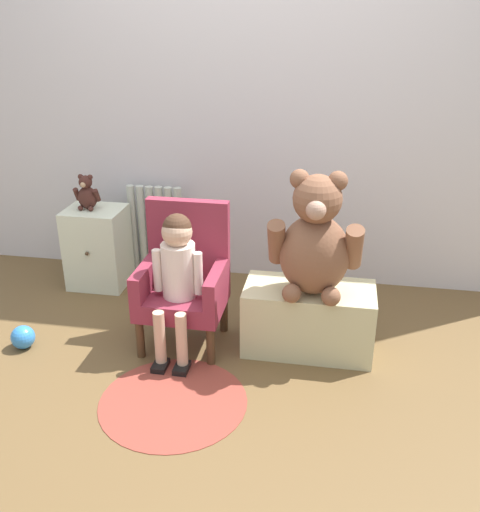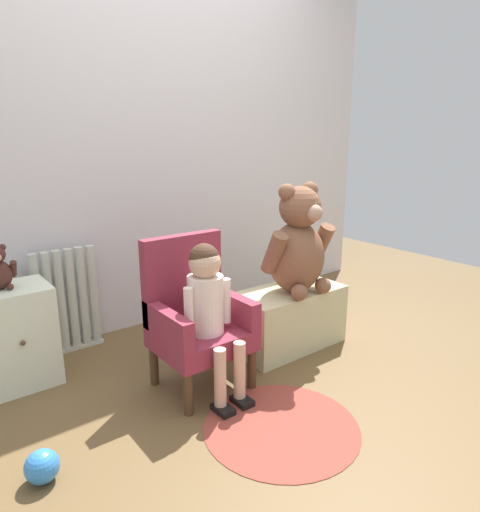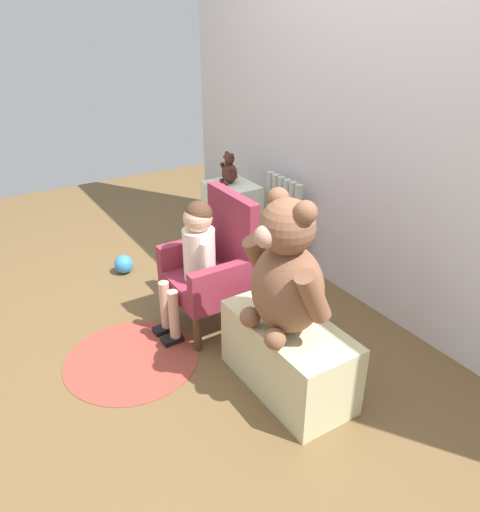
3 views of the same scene
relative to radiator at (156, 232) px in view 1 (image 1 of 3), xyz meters
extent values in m
plane|color=brown|center=(0.61, -1.19, -0.30)|extent=(6.00, 6.00, 0.00)
cube|color=silver|center=(0.61, 0.12, 0.90)|extent=(3.80, 0.05, 2.40)
cylinder|color=beige|center=(-0.16, 0.00, 0.01)|extent=(0.05, 0.05, 0.59)
cylinder|color=beige|center=(-0.09, 0.00, 0.01)|extent=(0.05, 0.05, 0.59)
cylinder|color=beige|center=(-0.03, 0.00, 0.01)|extent=(0.05, 0.05, 0.59)
cylinder|color=beige|center=(0.03, 0.00, 0.01)|extent=(0.05, 0.05, 0.59)
cylinder|color=beige|center=(0.09, 0.00, 0.01)|extent=(0.05, 0.05, 0.59)
cylinder|color=beige|center=(0.15, 0.00, 0.01)|extent=(0.05, 0.05, 0.59)
cube|color=beige|center=(0.00, 0.00, -0.29)|extent=(0.37, 0.05, 0.02)
cube|color=silver|center=(-0.32, -0.21, -0.05)|extent=(0.35, 0.30, 0.51)
sphere|color=#4C3823|center=(-0.32, -0.37, -0.02)|extent=(0.02, 0.02, 0.02)
cube|color=maroon|center=(0.39, -0.80, -0.04)|extent=(0.43, 0.39, 0.10)
cube|color=maroon|center=(0.39, -0.63, 0.23)|extent=(0.43, 0.06, 0.44)
cube|color=maroon|center=(0.21, -0.80, 0.08)|extent=(0.06, 0.39, 0.14)
cube|color=maroon|center=(0.58, -0.80, 0.08)|extent=(0.06, 0.39, 0.14)
cylinder|color=#4C331E|center=(0.21, -0.96, -0.20)|extent=(0.04, 0.04, 0.21)
cylinder|color=#4C331E|center=(0.58, -0.96, -0.20)|extent=(0.04, 0.04, 0.21)
cylinder|color=#4C331E|center=(0.21, -0.64, -0.20)|extent=(0.04, 0.04, 0.21)
cylinder|color=#4C331E|center=(0.58, -0.64, -0.20)|extent=(0.04, 0.04, 0.21)
cylinder|color=white|center=(0.39, -0.84, 0.15)|extent=(0.17, 0.17, 0.28)
sphere|color=#D8AD8E|center=(0.39, -0.84, 0.35)|extent=(0.15, 0.15, 0.15)
sphere|color=#472D1E|center=(0.39, -0.83, 0.37)|extent=(0.14, 0.14, 0.14)
cylinder|color=#D8AD8E|center=(0.34, -1.03, -0.13)|extent=(0.06, 0.06, 0.28)
cube|color=black|center=(0.34, -1.05, -0.29)|extent=(0.07, 0.11, 0.03)
cylinder|color=#D8AD8E|center=(0.45, -1.03, -0.13)|extent=(0.06, 0.06, 0.28)
cube|color=black|center=(0.45, -1.05, -0.29)|extent=(0.07, 0.11, 0.03)
cylinder|color=white|center=(0.29, -0.86, 0.15)|extent=(0.04, 0.04, 0.22)
cylinder|color=white|center=(0.50, -0.86, 0.15)|extent=(0.04, 0.04, 0.22)
cube|color=beige|center=(1.04, -0.73, -0.13)|extent=(0.66, 0.33, 0.35)
ellipsoid|color=brown|center=(1.05, -0.77, 0.25)|extent=(0.34, 0.29, 0.40)
sphere|color=brown|center=(1.05, -0.78, 0.54)|extent=(0.23, 0.23, 0.23)
sphere|color=tan|center=(1.05, -0.89, 0.52)|extent=(0.09, 0.09, 0.09)
sphere|color=brown|center=(0.97, -0.77, 0.62)|extent=(0.09, 0.09, 0.09)
sphere|color=brown|center=(1.14, -0.77, 0.62)|extent=(0.09, 0.09, 0.09)
cylinder|color=brown|center=(0.87, -0.78, 0.31)|extent=(0.09, 0.18, 0.25)
cylinder|color=brown|center=(1.24, -0.78, 0.31)|extent=(0.09, 0.18, 0.25)
sphere|color=brown|center=(0.96, -0.89, 0.10)|extent=(0.09, 0.09, 0.09)
sphere|color=brown|center=(1.15, -0.89, 0.10)|extent=(0.09, 0.09, 0.09)
ellipsoid|color=#45241E|center=(-0.35, -0.20, 0.28)|extent=(0.12, 0.10, 0.14)
sphere|color=#45241E|center=(-0.35, -0.21, 0.38)|extent=(0.08, 0.08, 0.08)
sphere|color=tan|center=(-0.35, -0.24, 0.37)|extent=(0.03, 0.03, 0.03)
sphere|color=#45241E|center=(-0.38, -0.20, 0.41)|extent=(0.03, 0.03, 0.03)
sphere|color=#45241E|center=(-0.32, -0.20, 0.41)|extent=(0.03, 0.03, 0.03)
cylinder|color=#45241E|center=(-0.42, -0.21, 0.30)|extent=(0.03, 0.06, 0.09)
cylinder|color=#45241E|center=(-0.29, -0.21, 0.30)|extent=(0.03, 0.06, 0.09)
sphere|color=#45241E|center=(-0.39, -0.25, 0.22)|extent=(0.03, 0.03, 0.03)
sphere|color=#45241E|center=(-0.32, -0.25, 0.22)|extent=(0.03, 0.03, 0.03)
cylinder|color=brown|center=(0.47, -1.29, -0.30)|extent=(0.68, 0.68, 0.01)
sphere|color=#3383D9|center=(-0.43, -0.99, -0.24)|extent=(0.12, 0.12, 0.12)
camera|label=1|loc=(1.14, -3.30, 1.36)|focal=40.00mm
camera|label=2|loc=(-0.71, -2.53, 0.93)|focal=32.00mm
camera|label=3|loc=(2.48, -1.89, 1.32)|focal=35.00mm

